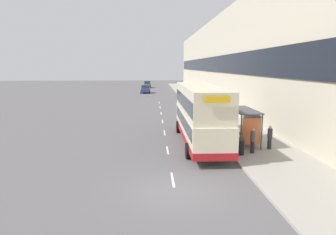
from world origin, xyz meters
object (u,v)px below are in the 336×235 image
(car_0, at_px, (147,84))
(car_1, at_px, (145,89))
(pedestrian_at_shelter, at_px, (255,131))
(bus_shelter, at_px, (247,120))
(litter_bin, at_px, (240,147))
(pedestrian_4, at_px, (247,126))
(pedestrian_2, at_px, (270,137))
(pedestrian_3, at_px, (253,141))
(pedestrian_1, at_px, (231,133))
(double_decker_bus_near, at_px, (200,114))

(car_0, bearing_deg, car_1, 89.65)
(car_0, distance_m, pedestrian_at_shelter, 60.60)
(bus_shelter, height_order, litter_bin, bus_shelter)
(car_0, relative_size, pedestrian_4, 2.30)
(pedestrian_2, xyz_separation_m, litter_bin, (-2.38, -1.20, -0.30))
(pedestrian_3, height_order, pedestrian_4, pedestrian_4)
(pedestrian_2, height_order, pedestrian_4, pedestrian_4)
(pedestrian_2, relative_size, litter_bin, 1.55)
(car_0, height_order, car_1, car_0)
(car_0, height_order, pedestrian_at_shelter, car_0)
(pedestrian_at_shelter, bearing_deg, bus_shelter, -146.94)
(pedestrian_3, bearing_deg, car_1, 99.85)
(pedestrian_1, bearing_deg, litter_bin, -90.26)
(car_1, height_order, litter_bin, car_1)
(pedestrian_3, bearing_deg, double_decker_bus_near, 134.10)
(car_1, height_order, pedestrian_1, pedestrian_1)
(car_0, bearing_deg, bus_shelter, 97.80)
(car_0, height_order, pedestrian_2, car_0)
(car_0, distance_m, car_1, 16.45)
(bus_shelter, height_order, double_decker_bus_near, double_decker_bus_near)
(car_1, bearing_deg, double_decker_bus_near, 96.69)
(pedestrian_4, height_order, litter_bin, pedestrian_4)
(car_0, distance_m, pedestrian_3, 63.37)
(double_decker_bus_near, height_order, pedestrian_1, double_decker_bus_near)
(pedestrian_2, xyz_separation_m, pedestrian_4, (-0.39, 3.78, 0.05))
(double_decker_bus_near, bearing_deg, pedestrian_at_shelter, -1.61)
(pedestrian_1, distance_m, pedestrian_2, 2.70)
(double_decker_bus_near, xyz_separation_m, car_1, (-5.09, 43.35, -1.43))
(bus_shelter, bearing_deg, pedestrian_2, -52.48)
(car_1, relative_size, pedestrian_3, 2.51)
(pedestrian_3, bearing_deg, pedestrian_2, 31.30)
(pedestrian_1, bearing_deg, pedestrian_2, -28.37)
(pedestrian_at_shelter, distance_m, pedestrian_2, 2.08)
(pedestrian_at_shelter, height_order, pedestrian_2, pedestrian_2)
(pedestrian_4, relative_size, litter_bin, 1.64)
(pedestrian_1, bearing_deg, pedestrian_3, -67.87)
(car_0, distance_m, pedestrian_4, 58.88)
(double_decker_bus_near, bearing_deg, car_1, 96.69)
(car_0, distance_m, pedestrian_2, 62.68)
(bus_shelter, height_order, car_0, bus_shelter)
(pedestrian_4, bearing_deg, double_decker_bus_near, -158.32)
(pedestrian_4, bearing_deg, bus_shelter, -108.78)
(pedestrian_3, xyz_separation_m, pedestrian_4, (1.10, 4.69, 0.05))
(pedestrian_1, bearing_deg, double_decker_bus_near, 157.00)
(pedestrian_at_shelter, xyz_separation_m, pedestrian_4, (-0.06, 1.73, 0.07))
(pedestrian_at_shelter, relative_size, pedestrian_1, 0.92)
(car_0, bearing_deg, pedestrian_3, 97.21)
(car_1, height_order, pedestrian_3, pedestrian_3)
(double_decker_bus_near, bearing_deg, car_0, 94.76)
(pedestrian_2, bearing_deg, car_0, 98.66)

